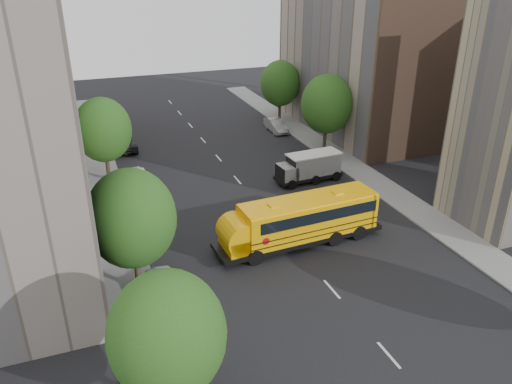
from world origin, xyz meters
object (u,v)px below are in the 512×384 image
street_tree_5 (280,83)px  safari_truck (309,167)px  street_tree_2 (103,130)px  parked_car_5 (276,125)px  street_tree_1 (131,219)px  parked_car_0 (165,285)px  parked_car_1 (136,176)px  street_tree_4 (327,104)px  parked_car_2 (122,142)px  street_tree_0 (167,335)px  school_bus (298,219)px

street_tree_5 → safari_truck: size_ratio=1.21×
street_tree_2 → parked_car_5: street_tree_2 is taller
street_tree_1 → street_tree_5: size_ratio=1.05×
parked_car_0 → parked_car_1: bearing=-96.7°
street_tree_4 → parked_car_2: size_ratio=1.46×
street_tree_1 → safari_truck: street_tree_1 is taller
safari_truck → street_tree_1: bearing=-149.9°
street_tree_4 → parked_car_1: size_ratio=1.88×
street_tree_1 → street_tree_2: bearing=90.0°
parked_car_5 → parked_car_1: bearing=-150.2°
street_tree_1 → safari_truck: (17.03, 11.53, -3.57)m
street_tree_1 → parked_car_2: street_tree_1 is taller
street_tree_4 → parked_car_2: 21.83m
street_tree_4 → parked_car_1: (-19.80, -1.54, -4.37)m
safari_truck → street_tree_0: bearing=-132.3°
school_bus → parked_car_5: school_bus is taller
street_tree_4 → parked_car_1: 20.33m
street_tree_2 → parked_car_0: 19.54m
street_tree_0 → parked_car_2: (2.20, 36.13, -3.87)m
parked_car_1 → parked_car_5: parked_car_5 is taller
street_tree_1 → street_tree_4: bearing=39.3°
street_tree_0 → parked_car_1: (2.20, 26.46, -3.93)m
street_tree_0 → parked_car_1: bearing=85.2°
school_bus → parked_car_2: (-9.11, 24.42, -1.16)m
street_tree_5 → parked_car_0: (-20.60, -31.06, -3.93)m
school_bus → parked_car_5: bearing=67.3°
street_tree_2 → parked_car_0: size_ratio=1.71×
school_bus → parked_car_0: bearing=-167.7°
street_tree_5 → parked_car_2: (-19.80, -3.87, -3.93)m
street_tree_1 → street_tree_4: street_tree_4 is taller
street_tree_0 → parked_car_5: bearing=61.2°
safari_truck → parked_car_0: bearing=-145.1°
street_tree_1 → parked_car_2: bearing=85.2°
street_tree_2 → safari_truck: size_ratio=1.24×
street_tree_0 → parked_car_2: 36.40m
street_tree_4 → safari_truck: street_tree_4 is taller
street_tree_1 → school_bus: size_ratio=0.64×
street_tree_5 → parked_car_1: (-19.80, -13.54, -3.99)m
school_bus → parked_car_5: size_ratio=2.80×
street_tree_1 → street_tree_4: size_ratio=0.98×
street_tree_5 → parked_car_5: size_ratio=1.70×
school_bus → parked_car_1: school_bus is taller
street_tree_0 → street_tree_1: bearing=90.0°
street_tree_5 → street_tree_0: bearing=-118.8°
parked_car_0 → street_tree_0: bearing=77.0°
street_tree_4 → safari_truck: (-4.97, -6.47, -3.70)m
street_tree_0 → safari_truck: bearing=51.7°
street_tree_2 → school_bus: 20.04m
street_tree_2 → street_tree_4: bearing=0.0°
street_tree_2 → street_tree_5: size_ratio=1.03×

